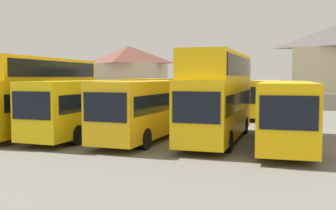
% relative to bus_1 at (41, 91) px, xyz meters
% --- Properties ---
extents(ground, '(140.00, 140.00, 0.00)m').
position_rel_bus_1_xyz_m(ground, '(7.88, 17.97, -2.78)').
color(ground, slate).
extents(depot_boundary_wall, '(56.00, 0.50, 1.80)m').
position_rel_bus_1_xyz_m(depot_boundary_wall, '(7.88, 24.91, -1.88)').
color(depot_boundary_wall, gray).
rests_on(depot_boundary_wall, ground).
extents(bus_1, '(3.29, 12.06, 4.92)m').
position_rel_bus_1_xyz_m(bus_1, '(0.00, 0.00, 0.00)').
color(bus_1, '#EFB40B').
rests_on(bus_1, ground).
extents(bus_2, '(2.91, 11.95, 3.47)m').
position_rel_bus_1_xyz_m(bus_2, '(3.75, 0.04, -0.80)').
color(bus_2, yellow).
rests_on(bus_2, ground).
extents(bus_3, '(2.96, 10.79, 3.46)m').
position_rel_bus_1_xyz_m(bus_3, '(7.75, -0.42, -0.80)').
color(bus_3, gold).
rests_on(bus_3, ground).
extents(bus_4, '(2.63, 10.89, 5.06)m').
position_rel_bus_1_xyz_m(bus_4, '(11.80, 0.24, 0.07)').
color(bus_4, '#E9B50F').
rests_on(bus_4, ground).
extents(bus_5, '(3.02, 11.41, 3.44)m').
position_rel_bus_1_xyz_m(bus_5, '(15.59, -0.40, -0.81)').
color(bus_5, yellow).
rests_on(bus_5, ground).
extents(bus_6, '(3.12, 10.28, 3.52)m').
position_rel_bus_1_xyz_m(bus_6, '(2.46, 14.85, -0.77)').
color(bus_6, yellow).
rests_on(bus_6, ground).
extents(bus_7, '(2.66, 10.59, 3.39)m').
position_rel_bus_1_xyz_m(bus_7, '(6.59, 15.18, -0.84)').
color(bus_7, '#E7B00D').
rests_on(bus_7, ground).
extents(bus_8, '(3.06, 10.82, 4.98)m').
position_rel_bus_1_xyz_m(bus_8, '(10.03, 15.35, 0.02)').
color(bus_8, '#E9B00D').
rests_on(bus_8, ground).
extents(bus_9, '(2.99, 10.83, 3.36)m').
position_rel_bus_1_xyz_m(bus_9, '(13.47, 15.27, -0.85)').
color(bus_9, gold).
rests_on(bus_9, ground).
extents(house_terrace_left, '(10.17, 7.84, 8.20)m').
position_rel_bus_1_xyz_m(house_terrace_left, '(-7.50, 32.19, 1.41)').
color(house_terrace_left, '#C6B293').
rests_on(house_terrace_left, ground).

